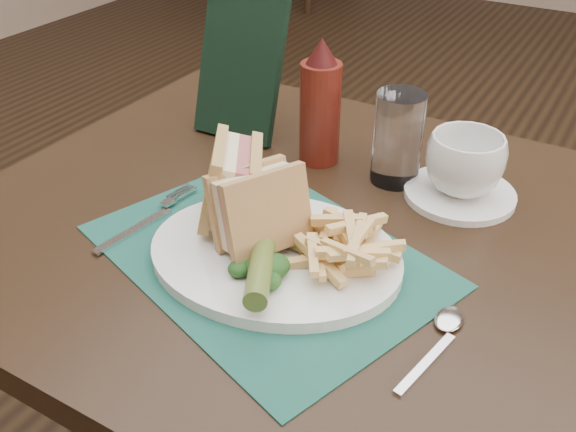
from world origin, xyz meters
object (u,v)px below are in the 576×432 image
Objects in this scene: table_main at (306,412)px; ketchup_bottle at (320,102)px; sandwich_half_b at (250,200)px; drinking_glass at (398,139)px; coffee_cup at (465,164)px; placemat at (265,255)px; saucer at (459,194)px; sandwich_half_a at (213,182)px; plate at (275,255)px; check_presenter at (241,66)px.

table_main is 0.50m from ketchup_bottle.
sandwich_half_b is 0.25m from drinking_glass.
coffee_cup is at bearing 45.64° from table_main.
placemat is at bearing -76.78° from ketchup_bottle.
sandwich_half_a is at bearing -135.85° from saucer.
drinking_glass is (0.09, 0.24, -0.00)m from sandwich_half_b.
plate is 2.86× the size of sandwich_half_a.
sandwich_half_b is at bearing -126.97° from coffee_cup.
ketchup_bottle is 0.16m from check_presenter.
placemat is 3.87× the size of coffee_cup.
check_presenter reaches higher than drinking_glass.
coffee_cup is at bearing 0.00° from saucer.
check_presenter is (-0.37, 0.02, 0.10)m from saucer.
plate is 1.61× the size of ketchup_bottle.
drinking_glass is at bearing 98.31° from sandwich_half_b.
sandwich_half_b is at bearing -109.69° from drinking_glass.
sandwich_half_a reaches higher than table_main.
plate is 2.00× the size of saucer.
ketchup_bottle is at bearing -179.23° from drinking_glass.
plate is 2.31× the size of drinking_glass.
table_main is 8.66× the size of coffee_cup.
saucer is 0.11m from drinking_glass.
placemat is at bearing -96.21° from table_main.
coffee_cup is at bearing 57.39° from placemat.
check_presenter reaches higher than plate.
sandwich_half_b is 0.24m from ketchup_bottle.
drinking_glass is at bearing 70.73° from table_main.
coffee_cup is 0.37m from check_presenter.
sandwich_half_a is 0.23m from ketchup_bottle.
sandwich_half_a is at bearing 160.14° from plate.
sandwich_half_b is 0.30m from coffee_cup.
table_main is 6.92× the size of drinking_glass.
ketchup_bottle is (0.02, 0.23, 0.02)m from sandwich_half_a.
sandwich_half_b is 0.45× the size of check_presenter.
table_main is at bearing -39.72° from check_presenter.
sandwich_half_a is 0.81× the size of drinking_glass.
sandwich_half_a reaches higher than placemat.
table_main is 0.45m from sandwich_half_b.
drinking_glass is at bearing 0.77° from ketchup_bottle.
sandwich_half_a is at bearing -135.85° from coffee_cup.
check_presenter reaches higher than table_main.
coffee_cup is (0.16, 0.25, 0.05)m from placemat.
check_presenter reaches higher than sandwich_half_b.
saucer is 0.67× the size of check_presenter.
coffee_cup is at bearing 0.89° from drinking_glass.
drinking_glass is 0.28m from check_presenter.
ketchup_bottle is 0.83× the size of check_presenter.
plate is at bearing -119.58° from saucer.
sandwich_half_b is at bearing 156.38° from plate.
sandwich_half_a is at bearing -138.44° from table_main.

